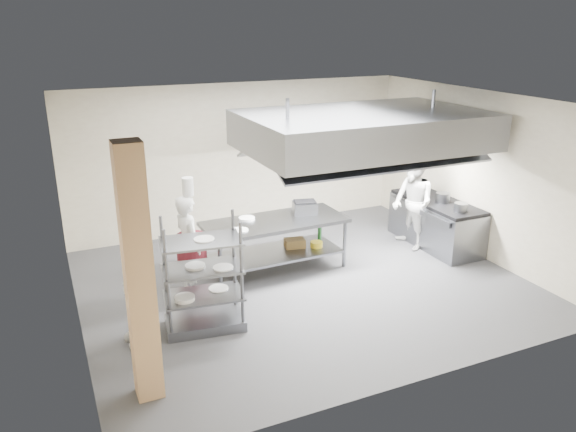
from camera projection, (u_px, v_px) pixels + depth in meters
name	position (u px, v px, depth m)	size (l,w,h in m)	color
floor	(303.00, 283.00, 9.34)	(7.00, 7.00, 0.00)	#2E2E30
ceiling	(305.00, 101.00, 8.35)	(7.00, 7.00, 0.00)	silver
wall_back	(240.00, 157.00, 11.43)	(7.00, 7.00, 0.00)	#BCB095
wall_left	(68.00, 229.00, 7.49)	(6.00, 6.00, 0.00)	#BCB095
wall_right	(477.00, 174.00, 10.20)	(6.00, 6.00, 0.00)	#BCB095
column	(139.00, 277.00, 6.08)	(0.30, 0.30, 3.00)	tan
exhaust_hood	(364.00, 130.00, 9.39)	(4.00, 2.50, 0.60)	slate
hood_strip_a	(315.00, 154.00, 9.15)	(1.60, 0.12, 0.04)	white
hood_strip_b	(407.00, 144.00, 9.85)	(1.60, 0.12, 0.04)	white
wall_shelf	(322.00, 151.00, 11.99)	(1.50, 0.28, 0.04)	slate
island	(275.00, 245.00, 9.72)	(2.45, 1.02, 0.91)	gray
island_worktop	(275.00, 222.00, 9.58)	(2.45, 1.02, 0.06)	slate
island_undershelf	(275.00, 253.00, 9.77)	(2.26, 0.92, 0.04)	slate
pass_rack	(203.00, 275.00, 7.74)	(1.09, 0.64, 1.63)	slate
cooking_range	(436.00, 224.00, 10.82)	(0.80, 2.00, 0.84)	gray
range_top	(438.00, 202.00, 10.67)	(0.78, 1.96, 0.06)	black
chef_head	(189.00, 246.00, 8.70)	(0.60, 0.40, 1.66)	silver
chef_line	(413.00, 203.00, 10.54)	(0.87, 0.67, 1.78)	silver
chef_plating	(136.00, 285.00, 7.39)	(0.99, 0.41, 1.68)	white
griddle	(305.00, 208.00, 9.90)	(0.41, 0.32, 0.20)	slate
wicker_basket	(295.00, 243.00, 9.96)	(0.35, 0.24, 0.15)	olive
stockpot	(443.00, 197.00, 10.54)	(0.26, 0.26, 0.18)	gray
plate_stack	(204.00, 294.00, 7.83)	(0.28, 0.28, 0.05)	white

